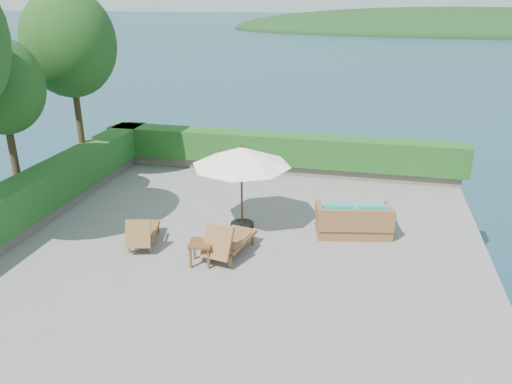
% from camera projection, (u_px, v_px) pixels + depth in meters
% --- Properties ---
extents(ground, '(12.00, 12.00, 0.00)m').
position_uv_depth(ground, '(237.00, 244.00, 12.39)').
color(ground, gray).
rests_on(ground, ground).
extents(foundation, '(12.00, 12.00, 3.00)m').
position_uv_depth(foundation, '(238.00, 297.00, 12.96)').
color(foundation, '#554E44').
rests_on(foundation, ocean).
extents(ocean, '(600.00, 600.00, 0.00)m').
position_uv_depth(ocean, '(239.00, 343.00, 13.48)').
color(ocean, '#153242').
rests_on(ocean, ground).
extents(offshore_island, '(126.00, 57.60, 12.60)m').
position_uv_depth(offshore_island, '(459.00, 31.00, 135.35)').
color(offshore_island, black).
rests_on(offshore_island, ocean).
extents(planter_wall_far, '(12.00, 0.60, 0.36)m').
position_uv_depth(planter_wall_far, '(278.00, 167.00, 17.41)').
color(planter_wall_far, '#706959').
rests_on(planter_wall_far, ground).
extents(planter_wall_left, '(0.60, 12.00, 0.36)m').
position_uv_depth(planter_wall_left, '(37.00, 216.00, 13.49)').
color(planter_wall_left, '#706959').
rests_on(planter_wall_left, ground).
extents(hedge_far, '(12.40, 0.90, 1.00)m').
position_uv_depth(hedge_far, '(279.00, 149.00, 17.16)').
color(hedge_far, '#124116').
rests_on(hedge_far, planter_wall_far).
extents(hedge_left, '(0.90, 12.40, 1.00)m').
position_uv_depth(hedge_left, '(33.00, 193.00, 13.24)').
color(hedge_left, '#124116').
rests_on(hedge_left, planter_wall_left).
extents(tree_mid, '(2.20, 2.20, 4.83)m').
position_uv_depth(tree_mid, '(1.00, 87.00, 12.88)').
color(tree_mid, '#3B2C17').
rests_on(tree_mid, ground).
extents(tree_far, '(2.80, 2.80, 6.03)m').
position_uv_depth(tree_far, '(69.00, 44.00, 14.93)').
color(tree_far, '#3B2C17').
rests_on(tree_far, ground).
extents(patio_umbrella, '(2.71, 2.71, 2.29)m').
position_uv_depth(patio_umbrella, '(241.00, 157.00, 12.62)').
color(patio_umbrella, black).
rests_on(patio_umbrella, ground).
extents(lounge_left, '(0.92, 1.55, 0.84)m').
position_uv_depth(lounge_left, '(142.00, 232.00, 12.20)').
color(lounge_left, brown).
rests_on(lounge_left, ground).
extents(lounge_right, '(0.99, 1.76, 0.96)m').
position_uv_depth(lounge_right, '(228.00, 241.00, 11.66)').
color(lounge_right, brown).
rests_on(lounge_right, ground).
extents(side_table, '(0.58, 0.58, 0.55)m').
position_uv_depth(side_table, '(201.00, 246.00, 11.29)').
color(side_table, brown).
rests_on(side_table, ground).
extents(wicker_loveseat, '(2.05, 1.31, 0.93)m').
position_uv_depth(wicker_loveseat, '(354.00, 222.00, 12.72)').
color(wicker_loveseat, brown).
rests_on(wicker_loveseat, ground).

